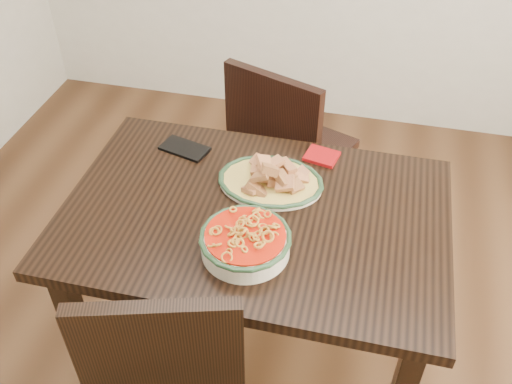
% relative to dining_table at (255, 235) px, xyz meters
% --- Properties ---
extents(floor, '(3.50, 3.50, 0.00)m').
position_rel_dining_table_xyz_m(floor, '(0.04, -0.00, -0.65)').
color(floor, '#3A2212').
rests_on(floor, ground).
extents(dining_table, '(1.17, 0.78, 0.75)m').
position_rel_dining_table_xyz_m(dining_table, '(0.00, 0.00, 0.00)').
color(dining_table, black).
rests_on(dining_table, ground).
extents(chair_far, '(0.54, 0.54, 0.89)m').
position_rel_dining_table_xyz_m(chair_far, '(-0.03, 0.67, -0.15)').
color(chair_far, black).
rests_on(chair_far, ground).
extents(fish_plate, '(0.33, 0.26, 0.11)m').
position_rel_dining_table_xyz_m(fish_plate, '(0.02, 0.13, 0.15)').
color(fish_plate, beige).
rests_on(fish_plate, dining_table).
extents(noodle_bowl, '(0.26, 0.26, 0.08)m').
position_rel_dining_table_xyz_m(noodle_bowl, '(0.01, -0.17, 0.15)').
color(noodle_bowl, beige).
rests_on(noodle_bowl, dining_table).
extents(smartphone, '(0.18, 0.13, 0.01)m').
position_rel_dining_table_xyz_m(smartphone, '(-0.31, 0.25, 0.11)').
color(smartphone, black).
rests_on(smartphone, dining_table).
extents(napkin, '(0.12, 0.11, 0.01)m').
position_rel_dining_table_xyz_m(napkin, '(0.16, 0.31, 0.11)').
color(napkin, '#990B0C').
rests_on(napkin, dining_table).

